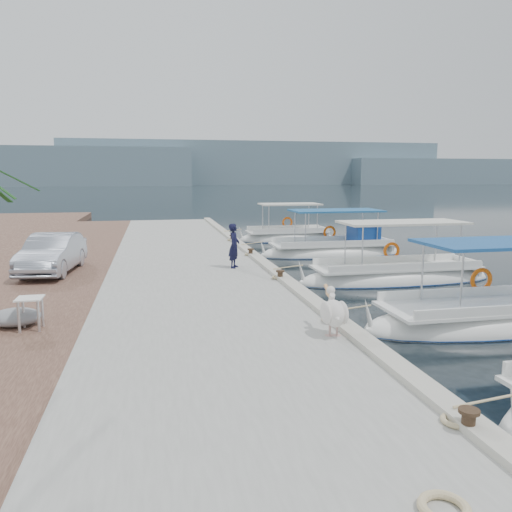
{
  "coord_description": "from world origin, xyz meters",
  "views": [
    {
      "loc": [
        -4.37,
        -13.98,
        3.88
      ],
      "look_at": [
        -1.0,
        2.26,
        1.2
      ],
      "focal_mm": 35.0,
      "sensor_mm": 36.0,
      "label": 1
    }
  ],
  "objects_px": {
    "fisherman": "(234,246)",
    "fishing_caique_d": "(333,251)",
    "fishing_caique_b": "(496,321)",
    "pelican": "(334,312)",
    "parked_car": "(52,253)",
    "fishing_caique_e": "(287,238)",
    "fishing_caique_c": "(395,278)"
  },
  "relations": [
    {
      "from": "fisherman",
      "to": "fishing_caique_d",
      "type": "bearing_deg",
      "value": -24.74
    },
    {
      "from": "fishing_caique_d",
      "to": "fishing_caique_b",
      "type": "bearing_deg",
      "value": -90.13
    },
    {
      "from": "fisherman",
      "to": "pelican",
      "type": "bearing_deg",
      "value": -150.46
    },
    {
      "from": "fishing_caique_b",
      "to": "fishing_caique_d",
      "type": "height_order",
      "value": "same"
    },
    {
      "from": "parked_car",
      "to": "fishing_caique_b",
      "type": "bearing_deg",
      "value": -25.14
    },
    {
      "from": "fishing_caique_d",
      "to": "pelican",
      "type": "relative_size",
      "value": 5.54
    },
    {
      "from": "fisherman",
      "to": "fishing_caique_e",
      "type": "bearing_deg",
      "value": -0.58
    },
    {
      "from": "fishing_caique_b",
      "to": "parked_car",
      "type": "xyz_separation_m",
      "value": [
        -12.16,
        7.35,
        1.06
      ]
    },
    {
      "from": "pelican",
      "to": "fisherman",
      "type": "bearing_deg",
      "value": 95.43
    },
    {
      "from": "pelican",
      "to": "fishing_caique_c",
      "type": "bearing_deg",
      "value": 54.04
    },
    {
      "from": "fisherman",
      "to": "parked_car",
      "type": "height_order",
      "value": "fisherman"
    },
    {
      "from": "fishing_caique_c",
      "to": "fishing_caique_e",
      "type": "distance_m",
      "value": 12.25
    },
    {
      "from": "pelican",
      "to": "parked_car",
      "type": "bearing_deg",
      "value": 129.75
    },
    {
      "from": "fishing_caique_e",
      "to": "parked_car",
      "type": "bearing_deg",
      "value": -137.32
    },
    {
      "from": "fishing_caique_b",
      "to": "fishing_caique_c",
      "type": "height_order",
      "value": "same"
    },
    {
      "from": "fishing_caique_b",
      "to": "pelican",
      "type": "distance_m",
      "value": 5.22
    },
    {
      "from": "fishing_caique_b",
      "to": "parked_car",
      "type": "relative_size",
      "value": 1.8
    },
    {
      "from": "pelican",
      "to": "parked_car",
      "type": "relative_size",
      "value": 0.32
    },
    {
      "from": "fishing_caique_b",
      "to": "fishing_caique_d",
      "type": "xyz_separation_m",
      "value": [
        0.03,
        12.04,
        0.06
      ]
    },
    {
      "from": "pelican",
      "to": "fishing_caique_b",
      "type": "bearing_deg",
      "value": 14.68
    },
    {
      "from": "fishing_caique_b",
      "to": "fishing_caique_d",
      "type": "bearing_deg",
      "value": 89.87
    },
    {
      "from": "fishing_caique_d",
      "to": "fisherman",
      "type": "bearing_deg",
      "value": -138.86
    },
    {
      "from": "pelican",
      "to": "fisherman",
      "type": "xyz_separation_m",
      "value": [
        -0.79,
        8.29,
        0.3
      ]
    },
    {
      "from": "parked_car",
      "to": "fishing_caique_d",
      "type": "bearing_deg",
      "value": 27.04
    },
    {
      "from": "fishing_caique_e",
      "to": "parked_car",
      "type": "distance_m",
      "value": 15.55
    },
    {
      "from": "fishing_caique_b",
      "to": "fisherman",
      "type": "bearing_deg",
      "value": 129.51
    },
    {
      "from": "parked_car",
      "to": "fisherman",
      "type": "bearing_deg",
      "value": 2.75
    },
    {
      "from": "fishing_caique_d",
      "to": "parked_car",
      "type": "height_order",
      "value": "fishing_caique_d"
    },
    {
      "from": "parked_car",
      "to": "pelican",
      "type": "bearing_deg",
      "value": -44.26
    },
    {
      "from": "fishing_caique_b",
      "to": "fishing_caique_e",
      "type": "bearing_deg",
      "value": 92.42
    },
    {
      "from": "fishing_caique_b",
      "to": "fishing_caique_e",
      "type": "relative_size",
      "value": 1.26
    },
    {
      "from": "fishing_caique_e",
      "to": "fisherman",
      "type": "height_order",
      "value": "fishing_caique_e"
    }
  ]
}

